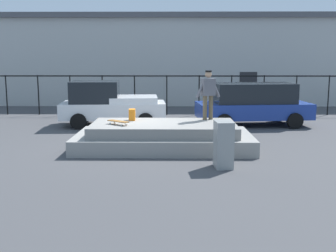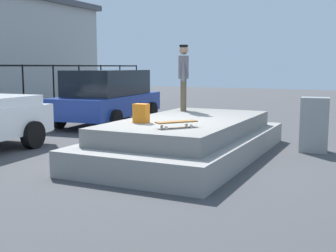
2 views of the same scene
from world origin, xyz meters
The scene contains 10 objects.
ground_plane centered at (0.00, 0.00, 0.00)m, with size 60.00×60.00×0.00m, color #424244.
concrete_ledge centered at (0.81, -0.41, 0.36)m, with size 5.50×2.82×0.80m.
skateboarder centered at (2.26, 0.35, 1.73)m, with size 0.85×0.42×1.62m.
skateboard centered at (-0.58, -0.76, 0.90)m, with size 0.73×0.64×0.12m.
backpack centered at (-0.24, 0.16, 0.98)m, with size 0.28×0.20×0.37m, color orange.
car_white_pickup_near centered at (-1.56, 4.01, 0.92)m, with size 4.43×2.35×1.86m.
car_blue_hatchback_mid centered at (4.47, 4.04, 0.94)m, with size 4.83×2.53×1.77m.
utility_box centered at (2.41, -2.76, 0.61)m, with size 0.44×0.60×1.22m, color gray.
fence_row centered at (0.00, 7.29, 1.30)m, with size 24.06×0.06×1.97m.
warehouse_building centered at (0.00, 15.10, 2.69)m, with size 27.85×8.88×5.36m.
Camera 1 is at (1.09, -13.33, 2.85)m, focal length 44.51 mm.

